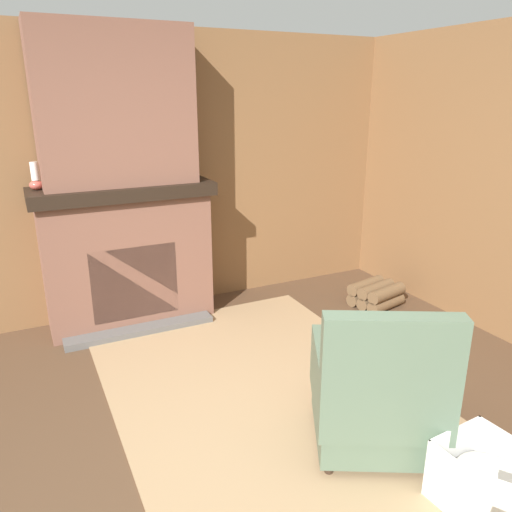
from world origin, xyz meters
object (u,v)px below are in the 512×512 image
(armchair, at_px, (377,397))
(laundry_basket, at_px, (494,486))
(oil_lamp_vase, at_px, (36,180))
(storage_case, at_px, (135,175))
(firewood_stack, at_px, (376,294))

(armchair, relative_size, laundry_basket, 1.77)
(oil_lamp_vase, height_order, storage_case, oil_lamp_vase)
(armchair, relative_size, firewood_stack, 1.88)
(oil_lamp_vase, relative_size, storage_case, 0.83)
(firewood_stack, height_order, storage_case, storage_case)
(laundry_basket, xyz_separation_m, storage_case, (-3.06, -0.97, 1.15))
(armchair, bearing_deg, storage_case, 45.35)
(laundry_basket, bearing_deg, armchair, -161.92)
(oil_lamp_vase, bearing_deg, laundry_basket, 29.81)
(laundry_basket, relative_size, storage_case, 2.04)
(oil_lamp_vase, bearing_deg, firewood_stack, 75.27)
(oil_lamp_vase, bearing_deg, storage_case, 89.99)
(storage_case, bearing_deg, laundry_basket, 17.55)
(oil_lamp_vase, xyz_separation_m, storage_case, (0.00, 0.79, -0.02))
(armchair, xyz_separation_m, firewood_stack, (-1.66, 1.35, -0.23))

